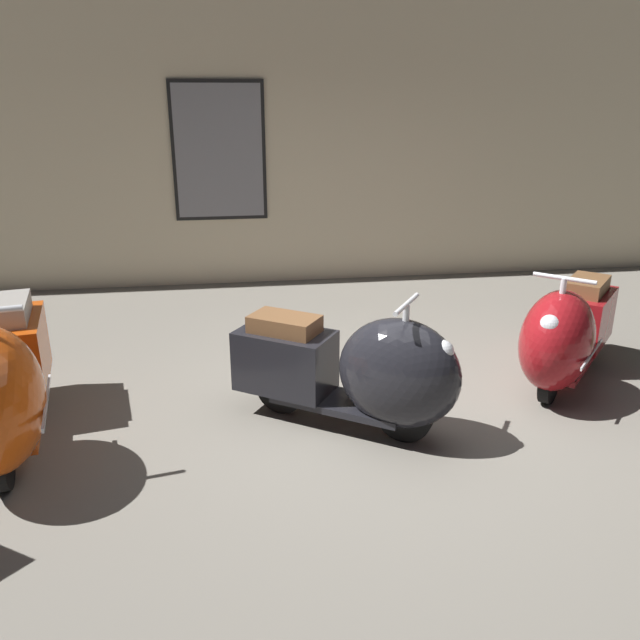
% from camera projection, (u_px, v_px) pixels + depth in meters
% --- Properties ---
extents(ground_plane, '(60.00, 60.00, 0.00)m').
position_uv_depth(ground_plane, '(377.00, 417.00, 4.62)').
color(ground_plane, slate).
extents(showroom_back_wall, '(18.00, 0.24, 3.88)m').
position_uv_depth(showroom_back_wall, '(309.00, 119.00, 7.48)').
color(showroom_back_wall, beige).
rests_on(showroom_back_wall, ground).
extents(scooter_1, '(1.59, 1.28, 0.98)m').
position_uv_depth(scooter_1, '(362.00, 371.00, 4.30)').
color(scooter_1, black).
rests_on(scooter_1, ground).
extents(scooter_2, '(1.43, 1.51, 0.99)m').
position_uv_depth(scooter_2, '(565.00, 334.00, 4.95)').
color(scooter_2, black).
rests_on(scooter_2, ground).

